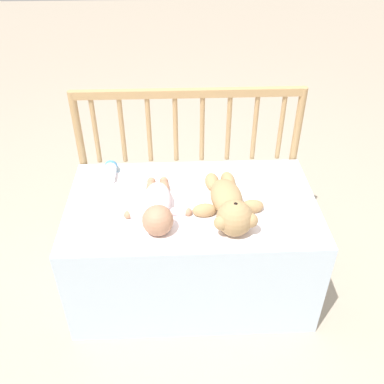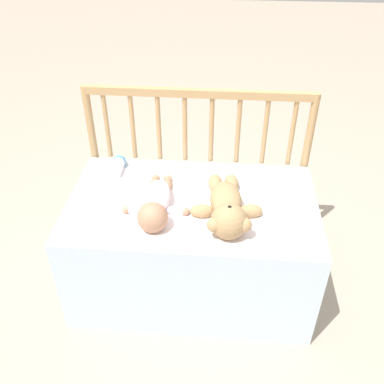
% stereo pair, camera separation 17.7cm
% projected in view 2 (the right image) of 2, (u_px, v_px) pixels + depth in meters
% --- Properties ---
extents(ground_plane, '(12.00, 12.00, 0.00)m').
position_uv_depth(ground_plane, '(192.00, 281.00, 2.11)').
color(ground_plane, tan).
extents(crib_mattress, '(1.06, 0.63, 0.50)m').
position_uv_depth(crib_mattress, '(192.00, 245.00, 1.96)').
color(crib_mattress, silver).
rests_on(crib_mattress, ground_plane).
extents(crib_rail, '(1.06, 0.04, 0.86)m').
position_uv_depth(crib_rail, '(198.00, 142.00, 2.03)').
color(crib_rail, tan).
rests_on(crib_rail, ground_plane).
extents(blanket, '(0.79, 0.52, 0.01)m').
position_uv_depth(blanket, '(193.00, 206.00, 1.79)').
color(blanket, white).
rests_on(blanket, crib_mattress).
extents(teddy_bear, '(0.30, 0.43, 0.14)m').
position_uv_depth(teddy_bear, '(227.00, 208.00, 1.69)').
color(teddy_bear, tan).
rests_on(teddy_bear, crib_mattress).
extents(baby, '(0.29, 0.40, 0.12)m').
position_uv_depth(baby, '(156.00, 204.00, 1.73)').
color(baby, white).
rests_on(baby, crib_mattress).
extents(baby_bottle, '(0.06, 0.14, 0.06)m').
position_uv_depth(baby_bottle, '(118.00, 165.00, 1.99)').
color(baby_bottle, white).
rests_on(baby_bottle, crib_mattress).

